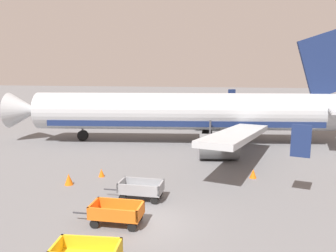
{
  "coord_description": "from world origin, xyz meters",
  "views": [
    {
      "loc": [
        3.3,
        -15.71,
        7.71
      ],
      "look_at": [
        -0.7,
        11.92,
        2.8
      ],
      "focal_mm": 36.8,
      "sensor_mm": 36.0,
      "label": 1
    }
  ],
  "objects_px": {
    "airplane": "(194,112)",
    "traffic_cone_near_plane": "(253,174)",
    "traffic_cone_mid_apron": "(102,173)",
    "traffic_cone_by_carts": "(69,179)",
    "baggage_cart_second_in_row": "(116,213)",
    "baggage_cart_third_in_row": "(141,189)"
  },
  "relations": [
    {
      "from": "traffic_cone_near_plane",
      "to": "traffic_cone_by_carts",
      "type": "relative_size",
      "value": 0.86
    },
    {
      "from": "airplane",
      "to": "traffic_cone_near_plane",
      "type": "distance_m",
      "value": 12.27
    },
    {
      "from": "baggage_cart_third_in_row",
      "to": "traffic_cone_near_plane",
      "type": "bearing_deg",
      "value": 35.23
    },
    {
      "from": "baggage_cart_second_in_row",
      "to": "traffic_cone_mid_apron",
      "type": "distance_m",
      "value": 7.71
    },
    {
      "from": "traffic_cone_by_carts",
      "to": "airplane",
      "type": "bearing_deg",
      "value": 62.81
    },
    {
      "from": "baggage_cart_third_in_row",
      "to": "traffic_cone_by_carts",
      "type": "height_order",
      "value": "baggage_cart_third_in_row"
    },
    {
      "from": "traffic_cone_near_plane",
      "to": "traffic_cone_mid_apron",
      "type": "distance_m",
      "value": 10.6
    },
    {
      "from": "baggage_cart_second_in_row",
      "to": "traffic_cone_near_plane",
      "type": "relative_size",
      "value": 5.58
    },
    {
      "from": "airplane",
      "to": "traffic_cone_near_plane",
      "type": "bearing_deg",
      "value": -65.98
    },
    {
      "from": "baggage_cart_second_in_row",
      "to": "baggage_cart_third_in_row",
      "type": "distance_m",
      "value": 3.41
    },
    {
      "from": "traffic_cone_by_carts",
      "to": "traffic_cone_mid_apron",
      "type": "bearing_deg",
      "value": 50.68
    },
    {
      "from": "airplane",
      "to": "traffic_cone_by_carts",
      "type": "xyz_separation_m",
      "value": [
        -7.23,
        -14.07,
        -2.68
      ]
    },
    {
      "from": "traffic_cone_near_plane",
      "to": "traffic_cone_by_carts",
      "type": "bearing_deg",
      "value": -165.46
    },
    {
      "from": "traffic_cone_mid_apron",
      "to": "traffic_cone_by_carts",
      "type": "xyz_separation_m",
      "value": [
        -1.57,
        -1.91,
        0.09
      ]
    },
    {
      "from": "airplane",
      "to": "traffic_cone_mid_apron",
      "type": "relative_size",
      "value": 66.35
    },
    {
      "from": "traffic_cone_near_plane",
      "to": "traffic_cone_mid_apron",
      "type": "bearing_deg",
      "value": -173.36
    },
    {
      "from": "traffic_cone_mid_apron",
      "to": "baggage_cart_second_in_row",
      "type": "bearing_deg",
      "value": -65.55
    },
    {
      "from": "baggage_cart_second_in_row",
      "to": "traffic_cone_near_plane",
      "type": "height_order",
      "value": "baggage_cart_second_in_row"
    },
    {
      "from": "baggage_cart_second_in_row",
      "to": "traffic_cone_near_plane",
      "type": "xyz_separation_m",
      "value": [
        7.34,
        8.24,
        -0.28
      ]
    },
    {
      "from": "traffic_cone_by_carts",
      "to": "baggage_cart_third_in_row",
      "type": "bearing_deg",
      "value": -18.3
    },
    {
      "from": "baggage_cart_third_in_row",
      "to": "traffic_cone_near_plane",
      "type": "distance_m",
      "value": 8.43
    },
    {
      "from": "airplane",
      "to": "traffic_cone_by_carts",
      "type": "height_order",
      "value": "airplane"
    }
  ]
}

